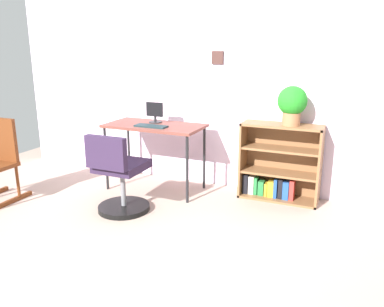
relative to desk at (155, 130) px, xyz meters
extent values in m
plane|color=tan|center=(0.46, -1.67, -0.70)|extent=(6.24, 6.24, 0.00)
cube|color=silver|center=(0.46, 0.48, 0.50)|extent=(5.20, 0.10, 2.40)
cube|color=#412723|center=(0.58, 0.42, 0.79)|extent=(0.13, 0.02, 0.14)
cube|color=brown|center=(0.00, 0.00, 0.05)|extent=(1.09, 0.56, 0.03)
cylinder|color=black|center=(-0.51, -0.24, -0.33)|extent=(0.03, 0.03, 0.73)
cylinder|color=black|center=(0.51, -0.24, -0.33)|extent=(0.03, 0.03, 0.73)
cylinder|color=black|center=(-0.51, 0.24, -0.33)|extent=(0.03, 0.03, 0.73)
cylinder|color=black|center=(0.51, 0.24, -0.33)|extent=(0.03, 0.03, 0.73)
cylinder|color=#262628|center=(-0.05, 0.10, 0.07)|extent=(0.15, 0.15, 0.01)
cylinder|color=#262628|center=(-0.05, 0.10, 0.11)|extent=(0.03, 0.03, 0.06)
cube|color=black|center=(-0.05, 0.09, 0.22)|extent=(0.20, 0.02, 0.16)
cube|color=#1B2D31|center=(0.03, -0.13, 0.07)|extent=(0.36, 0.13, 0.02)
cylinder|color=black|center=(0.00, -0.67, -0.67)|extent=(0.52, 0.52, 0.05)
cylinder|color=slate|center=(0.00, -0.67, -0.46)|extent=(0.05, 0.05, 0.38)
cube|color=#2D1E38|center=(0.00, -0.67, -0.23)|extent=(0.44, 0.44, 0.08)
cube|color=#2D1E38|center=(0.00, -0.92, -0.03)|extent=(0.42, 0.07, 0.31)
cube|color=#602D13|center=(-1.19, -1.05, -0.67)|extent=(0.04, 0.64, 0.04)
cylinder|color=#602D13|center=(-1.19, -0.89, -0.48)|extent=(0.03, 0.03, 0.34)
cube|color=#602D13|center=(-1.37, -0.87, -0.05)|extent=(0.40, 0.04, 0.46)
cube|color=brown|center=(0.96, 0.25, -0.28)|extent=(0.02, 0.30, 0.83)
cube|color=brown|center=(1.78, 0.25, -0.28)|extent=(0.02, 0.30, 0.83)
cube|color=brown|center=(1.37, 0.25, 0.12)|extent=(0.84, 0.30, 0.02)
cube|color=brown|center=(1.37, 0.25, -0.68)|extent=(0.84, 0.30, 0.02)
cube|color=brown|center=(1.37, 0.39, -0.28)|extent=(0.84, 0.02, 0.83)
cube|color=brown|center=(1.37, 0.25, -0.40)|extent=(0.79, 0.28, 0.02)
cube|color=brown|center=(1.37, 0.25, -0.14)|extent=(0.79, 0.28, 0.02)
cube|color=black|center=(1.01, 0.24, -0.56)|extent=(0.06, 0.12, 0.22)
cube|color=beige|center=(1.08, 0.24, -0.57)|extent=(0.06, 0.10, 0.20)
cube|color=#237238|center=(1.13, 0.24, -0.58)|extent=(0.03, 0.09, 0.19)
cube|color=#237238|center=(1.19, 0.24, -0.59)|extent=(0.06, 0.10, 0.16)
cube|color=#B79323|center=(1.24, 0.24, -0.60)|extent=(0.03, 0.10, 0.14)
cube|color=#B79323|center=(1.29, 0.24, -0.58)|extent=(0.07, 0.11, 0.18)
cube|color=#1E478C|center=(1.35, 0.24, -0.57)|extent=(0.03, 0.13, 0.21)
cube|color=black|center=(1.40, 0.24, -0.57)|extent=(0.05, 0.12, 0.21)
cube|color=#1E478C|center=(1.46, 0.24, -0.57)|extent=(0.06, 0.13, 0.20)
cube|color=#B22D28|center=(1.52, 0.24, -0.56)|extent=(0.05, 0.12, 0.22)
cylinder|color=#9E6642|center=(1.46, 0.23, 0.19)|extent=(0.18, 0.18, 0.13)
sphere|color=#208520|center=(1.46, 0.23, 0.38)|extent=(0.30, 0.30, 0.30)
camera|label=1|loc=(2.11, -3.80, 0.93)|focal=36.93mm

